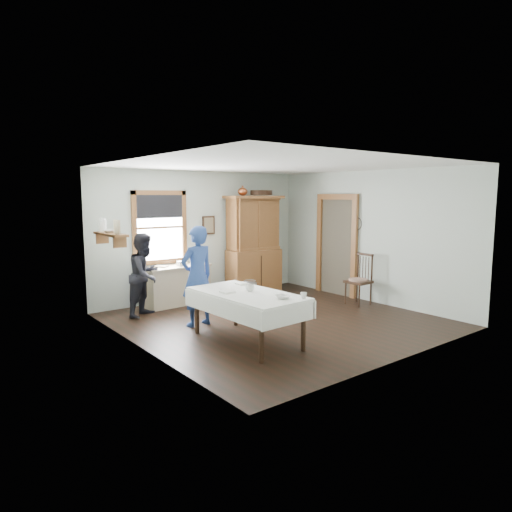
% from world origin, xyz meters
% --- Properties ---
extents(room, '(5.01, 5.01, 2.70)m').
position_xyz_m(room, '(0.00, 0.00, 1.35)').
color(room, black).
rests_on(room, ground).
extents(window, '(1.18, 0.07, 1.48)m').
position_xyz_m(window, '(-1.00, 2.47, 1.63)').
color(window, white).
rests_on(window, room).
extents(doorway, '(0.09, 1.14, 2.22)m').
position_xyz_m(doorway, '(2.46, 0.85, 1.16)').
color(doorway, '#4C4536').
rests_on(doorway, room).
extents(wall_shelf, '(0.24, 1.00, 0.44)m').
position_xyz_m(wall_shelf, '(-2.37, 1.54, 1.57)').
color(wall_shelf, brown).
rests_on(wall_shelf, room).
extents(framed_picture, '(0.30, 0.04, 0.40)m').
position_xyz_m(framed_picture, '(0.15, 2.46, 1.55)').
color(framed_picture, '#351F12').
rests_on(framed_picture, room).
extents(rug_beater, '(0.01, 0.27, 0.27)m').
position_xyz_m(rug_beater, '(2.45, 0.30, 1.72)').
color(rug_beater, black).
rests_on(rug_beater, room).
extents(work_counter, '(1.42, 0.63, 0.79)m').
position_xyz_m(work_counter, '(-0.81, 2.16, 0.40)').
color(work_counter, tan).
rests_on(work_counter, room).
extents(china_hutch, '(1.33, 0.70, 2.19)m').
position_xyz_m(china_hutch, '(1.12, 2.12, 1.09)').
color(china_hutch, brown).
rests_on(china_hutch, room).
extents(dining_table, '(1.07, 1.93, 0.76)m').
position_xyz_m(dining_table, '(-1.12, -0.62, 0.38)').
color(dining_table, white).
rests_on(dining_table, room).
extents(spindle_chair, '(0.50, 0.50, 1.04)m').
position_xyz_m(spindle_chair, '(2.06, -0.10, 0.52)').
color(spindle_chair, '#351F12').
rests_on(spindle_chair, room).
extents(pail, '(0.40, 0.40, 0.33)m').
position_xyz_m(pail, '(0.71, 1.73, 0.16)').
color(pail, '#989CA0').
rests_on(pail, room).
extents(wicker_basket, '(0.40, 0.33, 0.20)m').
position_xyz_m(wicker_basket, '(1.11, 2.06, 0.10)').
color(wicker_basket, olive).
rests_on(wicker_basket, room).
extents(woman_blue, '(0.60, 0.42, 1.57)m').
position_xyz_m(woman_blue, '(-1.26, 0.59, 0.78)').
color(woman_blue, navy).
rests_on(woman_blue, room).
extents(figure_dark, '(0.86, 0.82, 1.40)m').
position_xyz_m(figure_dark, '(-1.68, 1.73, 0.70)').
color(figure_dark, black).
rests_on(figure_dark, room).
extents(table_cup_a, '(0.17, 0.17, 0.10)m').
position_xyz_m(table_cup_a, '(-1.03, -0.58, 0.81)').
color(table_cup_a, silver).
rests_on(table_cup_a, dining_table).
extents(table_cup_b, '(0.11, 0.11, 0.09)m').
position_xyz_m(table_cup_b, '(-0.73, -1.43, 0.80)').
color(table_cup_b, silver).
rests_on(table_cup_b, dining_table).
extents(table_bowl, '(0.27, 0.27, 0.06)m').
position_xyz_m(table_bowl, '(-0.97, -1.25, 0.78)').
color(table_bowl, silver).
rests_on(table_bowl, dining_table).
extents(counter_book, '(0.26, 0.27, 0.02)m').
position_xyz_m(counter_book, '(-1.21, 2.15, 0.80)').
color(counter_book, '#7E7054').
rests_on(counter_book, work_counter).
extents(counter_bowl, '(0.21, 0.21, 0.06)m').
position_xyz_m(counter_bowl, '(-0.62, 2.27, 0.82)').
color(counter_bowl, silver).
rests_on(counter_bowl, work_counter).
extents(shelf_bowl, '(0.22, 0.22, 0.05)m').
position_xyz_m(shelf_bowl, '(-2.37, 1.55, 1.60)').
color(shelf_bowl, silver).
rests_on(shelf_bowl, wall_shelf).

